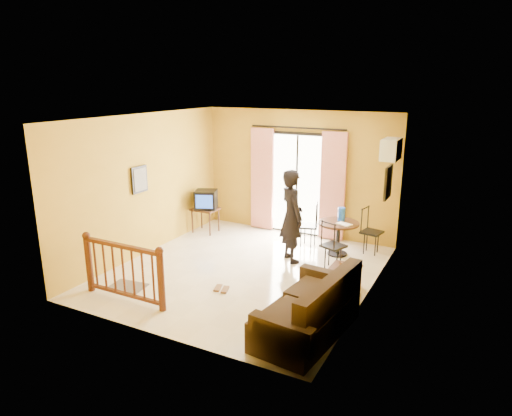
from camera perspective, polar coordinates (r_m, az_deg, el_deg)
The scene contains 19 objects.
ground at distance 8.53m, azimuth -1.39°, elevation -7.85°, with size 5.00×5.00×0.00m, color beige.
room_shell at distance 8.01m, azimuth -1.47°, elevation 3.39°, with size 5.00×5.00×5.00m.
balcony_door at distance 10.27m, azimuth 5.11°, elevation 3.11°, with size 2.25×0.14×2.46m.
tv_table at distance 10.57m, azimuth -6.36°, elevation -0.43°, with size 0.57×0.48×0.57m.
television at distance 10.47m, azimuth -6.27°, elevation 1.07°, with size 0.60×0.57×0.43m.
picture_left at distance 9.15m, azimuth -14.36°, elevation 3.47°, with size 0.05×0.42×0.52m.
dining_table at distance 9.27m, azimuth 10.26°, elevation -2.62°, with size 0.82×0.82×0.68m.
water_jug at distance 9.29m, azimuth 10.63°, elevation -0.77°, with size 0.15×0.15×0.28m, color blue.
serving_tray at distance 9.10m, azimuth 10.97°, elevation -1.99°, with size 0.28×0.18×0.02m, color white.
dining_chairs at distance 9.39m, azimuth 10.01°, elevation -5.85°, with size 1.78×1.62×0.95m.
air_conditioner at distance 9.05m, azimuth 16.49°, elevation 7.06°, with size 0.31×0.60×0.40m.
botanical_print at distance 8.49m, azimuth 16.18°, elevation 3.10°, with size 0.05×0.50×0.60m.
coffee_table at distance 7.73m, azimuth 10.64°, elevation -8.64°, with size 0.48×0.87×0.39m.
bowl at distance 7.80m, azimuth 11.01°, elevation -7.19°, with size 0.18×0.18×0.06m, color brown.
sofa at distance 6.44m, azimuth 6.82°, elevation -12.90°, with size 1.06×1.96×0.89m.
standing_person at distance 8.75m, azimuth 4.48°, elevation -1.01°, with size 0.66×0.43×1.81m, color black.
stair_balustrade at distance 7.54m, azimuth -16.29°, elevation -7.13°, with size 1.63×0.13×1.04m.
doormat at distance 8.21m, azimuth -15.71°, elevation -9.39°, with size 0.60×0.40×0.02m, color #5A5148.
sandals at distance 7.83m, azimuth -4.33°, elevation -10.03°, with size 0.31×0.27×0.03m.
Camera 1 is at (3.78, -6.86, 3.40)m, focal length 32.00 mm.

